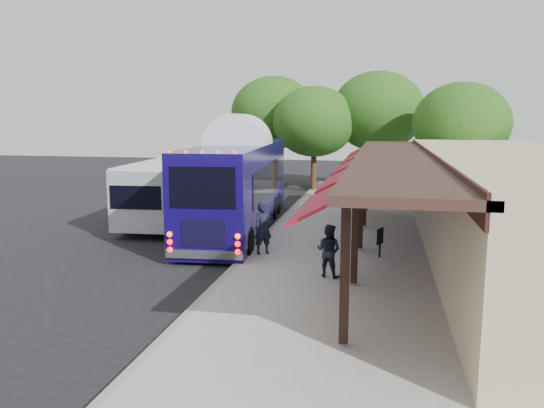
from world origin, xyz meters
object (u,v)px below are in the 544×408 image
Objects in this scene: coach_bus at (239,181)px; ped_a at (263,228)px; ped_b at (329,251)px; ped_c at (359,194)px; city_bus at (178,185)px; ped_d at (357,198)px; sign_board at (380,238)px.

coach_bus is 7.01× the size of ped_a.
ped_a is 3.24m from ped_b.
city_bus is at bearing -18.97° from ped_c.
ped_d is 1.91× the size of sign_board.
ped_a reaches higher than ped_b.
ped_d reaches higher than ped_b.
coach_bus reaches higher than city_bus.
city_bus is at bearing 35.74° from ped_d.
ped_d is at bearing 34.28° from ped_a.
ped_c is 0.94× the size of ped_d.
city_bus is 8.75m from ped_c.
ped_b reaches higher than sign_board.
ped_c is at bearing 38.41° from coach_bus.
sign_board is (3.85, 0.30, -0.21)m from ped_a.
ped_d is at bearing 0.87° from city_bus.
ped_a is at bearing -23.59° from ped_b.
ped_c is 8.72m from sign_board.
coach_bus is at bearing 80.20° from ped_a.
sign_board is (9.44, -6.21, -0.73)m from city_bus.
coach_bus is 4.12m from city_bus.
ped_b is (4.46, -6.63, -1.15)m from coach_bus.
ped_d is at bearing 24.94° from coach_bus.
coach_bus is at bearing -33.81° from city_bus.
city_bus is 11.32m from sign_board.
ped_d is at bearing -74.05° from ped_b.
coach_bus reaches higher than ped_c.
coach_bus is 12.55× the size of sign_board.
city_bus is (-3.54, 2.05, -0.53)m from coach_bus.
ped_c is (0.39, 11.12, 0.10)m from ped_b.
ped_d is (0.39, 9.36, 0.16)m from ped_b.
coach_bus is at bearing 60.46° from ped_d.
ped_b is at bearing -51.08° from city_bus.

